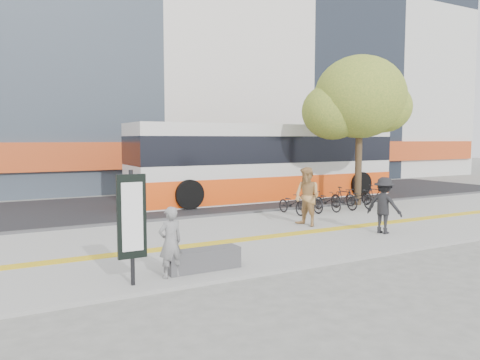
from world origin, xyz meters
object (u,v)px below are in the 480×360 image
street_tree (357,99)px  pedestrian_dark (384,205)px  signboard (132,218)px  seated_woman (170,242)px  pedestrian_tan (307,197)px  bench (203,259)px  bus (267,164)px

street_tree → pedestrian_dark: 7.10m
signboard → seated_woman: (0.80, 0.12, -0.57)m
street_tree → pedestrian_dark: street_tree is taller
seated_woman → pedestrian_tan: pedestrian_tan is taller
seated_woman → bench: bearing=-176.8°
signboard → street_tree: (11.38, 6.33, 3.15)m
bench → bus: bearing=51.7°
signboard → street_tree: bearing=29.1°
signboard → bus: bearing=47.2°
pedestrian_tan → signboard: bearing=-74.4°
pedestrian_tan → bus: bearing=146.9°
pedestrian_tan → pedestrian_dark: size_ratio=1.13×
bench → signboard: size_ratio=0.73×
bus → seated_woman: size_ratio=9.04×
bus → pedestrian_tan: size_ratio=6.90×
seated_woman → bus: bearing=-140.8°
bus → seated_woman: bearing=-130.6°
bench → pedestrian_tan: bearing=31.3°
bus → pedestrian_tan: 7.21m
pedestrian_dark → street_tree: bearing=-54.5°
pedestrian_dark → pedestrian_tan: bearing=12.7°
bench → street_tree: size_ratio=0.25×
seated_woman → pedestrian_dark: 7.18m
signboard → pedestrian_dark: (7.88, 1.31, -0.46)m
signboard → bus: (9.27, 10.01, 0.32)m
bench → seated_woman: (-0.80, -0.19, 0.49)m
street_tree → seated_woman: bearing=-149.6°
signboard → bus: bus is taller
bench → pedestrian_tan: 5.89m
seated_woman → street_tree: bearing=-159.8°
signboard → seated_woman: bearing=8.2°
bench → bus: (7.67, 9.70, 1.38)m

